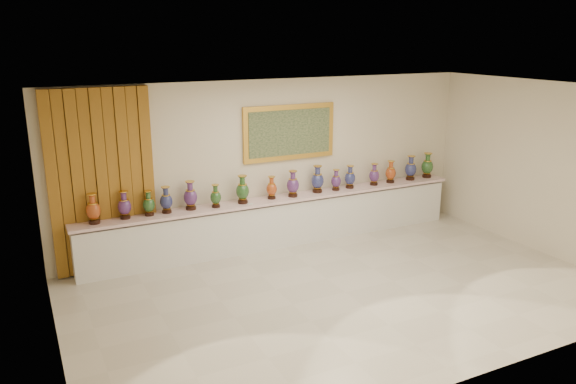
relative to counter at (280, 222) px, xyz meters
name	(u,v)px	position (x,y,z in m)	size (l,w,h in m)	color
ground	(345,292)	(0.00, -2.27, -0.44)	(8.00, 8.00, 0.00)	beige
room	(136,173)	(-2.50, 0.17, 1.15)	(8.00, 8.00, 8.00)	beige
counter	(280,222)	(0.00, 0.00, 0.00)	(7.28, 0.48, 0.90)	white
vase_0	(93,210)	(-3.22, -0.03, 0.68)	(0.24, 0.24, 0.49)	black
vase_1	(124,206)	(-2.74, 0.01, 0.67)	(0.27, 0.27, 0.46)	black
vase_2	(149,204)	(-2.36, 0.00, 0.65)	(0.20, 0.20, 0.42)	black
vase_3	(166,201)	(-2.07, 0.01, 0.66)	(0.27, 0.27, 0.45)	black
vase_4	(190,197)	(-1.66, 0.01, 0.68)	(0.24, 0.24, 0.49)	black
vase_5	(216,197)	(-1.24, -0.06, 0.64)	(0.24, 0.24, 0.40)	black
vase_6	(243,191)	(-0.74, -0.03, 0.69)	(0.30, 0.30, 0.50)	black
vase_7	(272,189)	(-0.17, 0.00, 0.65)	(0.22, 0.22, 0.41)	black
vase_8	(293,185)	(0.24, -0.05, 0.68)	(0.26, 0.26, 0.48)	black
vase_9	(317,180)	(0.78, 0.01, 0.69)	(0.26, 0.26, 0.51)	black
vase_10	(336,181)	(1.17, -0.02, 0.64)	(0.22, 0.22, 0.40)	black
vase_11	(350,178)	(1.49, 0.00, 0.66)	(0.24, 0.24, 0.44)	black
vase_12	(374,175)	(2.03, -0.02, 0.66)	(0.20, 0.20, 0.43)	black
vase_13	(391,173)	(2.44, -0.01, 0.66)	(0.26, 0.26, 0.44)	black
vase_14	(411,169)	(2.94, -0.01, 0.69)	(0.25, 0.25, 0.50)	black
vase_15	(427,166)	(3.37, 0.00, 0.69)	(0.24, 0.24, 0.51)	black
label_card	(250,204)	(-0.64, -0.14, 0.47)	(0.10, 0.06, 0.00)	white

